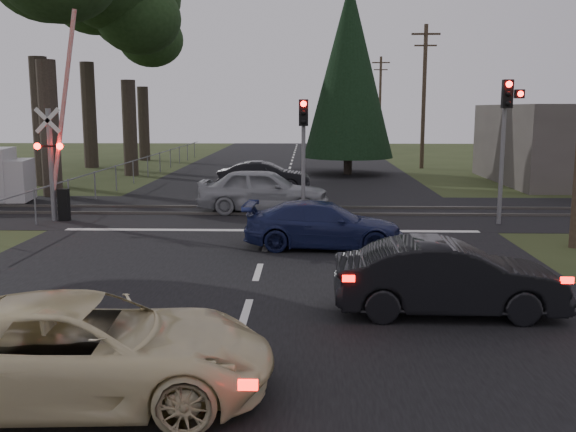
{
  "coord_description": "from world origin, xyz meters",
  "views": [
    {
      "loc": [
        1.15,
        -11.55,
        3.77
      ],
      "look_at": [
        0.69,
        3.25,
        1.3
      ],
      "focal_mm": 40.0,
      "sensor_mm": 36.0,
      "label": 1
    }
  ],
  "objects_px": {
    "traffic_signal_center": "(303,138)",
    "cream_coupe": "(84,350)",
    "traffic_signal_right": "(507,124)",
    "utility_pole_mid": "(424,94)",
    "utility_pole_far": "(380,100)",
    "crossing_signal": "(58,161)",
    "dark_car_far": "(264,177)",
    "silver_car": "(263,190)",
    "blue_sedan": "(324,225)",
    "dark_hatchback": "(448,278)"
  },
  "relations": [
    {
      "from": "utility_pole_far",
      "to": "silver_car",
      "type": "xyz_separation_m",
      "value": [
        -8.97,
        -43.18,
        -3.91
      ]
    },
    {
      "from": "traffic_signal_right",
      "to": "dark_car_far",
      "type": "distance_m",
      "value": 12.09
    },
    {
      "from": "crossing_signal",
      "to": "silver_car",
      "type": "relative_size",
      "value": 1.45
    },
    {
      "from": "dark_car_far",
      "to": "cream_coupe",
      "type": "bearing_deg",
      "value": 177.22
    },
    {
      "from": "crossing_signal",
      "to": "traffic_signal_right",
      "type": "height_order",
      "value": "crossing_signal"
    },
    {
      "from": "blue_sedan",
      "to": "dark_hatchback",
      "type": "bearing_deg",
      "value": -156.28
    },
    {
      "from": "utility_pole_mid",
      "to": "cream_coupe",
      "type": "relative_size",
      "value": 1.82
    },
    {
      "from": "cream_coupe",
      "to": "blue_sedan",
      "type": "bearing_deg",
      "value": -23.62
    },
    {
      "from": "traffic_signal_right",
      "to": "silver_car",
      "type": "relative_size",
      "value": 0.98
    },
    {
      "from": "dark_hatchback",
      "to": "cream_coupe",
      "type": "bearing_deg",
      "value": 124.94
    },
    {
      "from": "crossing_signal",
      "to": "utility_pole_far",
      "type": "relative_size",
      "value": 0.77
    },
    {
      "from": "traffic_signal_center",
      "to": "blue_sedan",
      "type": "relative_size",
      "value": 0.94
    },
    {
      "from": "silver_car",
      "to": "dark_car_far",
      "type": "bearing_deg",
      "value": 6.68
    },
    {
      "from": "blue_sedan",
      "to": "dark_car_far",
      "type": "bearing_deg",
      "value": 14.62
    },
    {
      "from": "dark_hatchback",
      "to": "blue_sedan",
      "type": "xyz_separation_m",
      "value": [
        -2.15,
        5.72,
        -0.06
      ]
    },
    {
      "from": "traffic_signal_center",
      "to": "utility_pole_mid",
      "type": "height_order",
      "value": "utility_pole_mid"
    },
    {
      "from": "dark_hatchback",
      "to": "blue_sedan",
      "type": "relative_size",
      "value": 0.96
    },
    {
      "from": "silver_car",
      "to": "blue_sedan",
      "type": "distance_m",
      "value": 6.41
    },
    {
      "from": "crossing_signal",
      "to": "dark_car_far",
      "type": "relative_size",
      "value": 1.66
    },
    {
      "from": "utility_pole_mid",
      "to": "utility_pole_far",
      "type": "height_order",
      "value": "same"
    },
    {
      "from": "crossing_signal",
      "to": "cream_coupe",
      "type": "relative_size",
      "value": 1.41
    },
    {
      "from": "utility_pole_mid",
      "to": "dark_car_far",
      "type": "relative_size",
      "value": 2.14
    },
    {
      "from": "traffic_signal_right",
      "to": "utility_pole_mid",
      "type": "bearing_deg",
      "value": 87.34
    },
    {
      "from": "utility_pole_far",
      "to": "blue_sedan",
      "type": "bearing_deg",
      "value": -97.98
    },
    {
      "from": "traffic_signal_center",
      "to": "blue_sedan",
      "type": "xyz_separation_m",
      "value": [
        0.6,
        -4.93,
        -2.17
      ]
    },
    {
      "from": "utility_pole_mid",
      "to": "cream_coupe",
      "type": "bearing_deg",
      "value": -106.9
    },
    {
      "from": "traffic_signal_right",
      "to": "cream_coupe",
      "type": "height_order",
      "value": "traffic_signal_right"
    },
    {
      "from": "crossing_signal",
      "to": "silver_car",
      "type": "bearing_deg",
      "value": 16.63
    },
    {
      "from": "utility_pole_far",
      "to": "blue_sedan",
      "type": "height_order",
      "value": "utility_pole_far"
    },
    {
      "from": "cream_coupe",
      "to": "dark_car_far",
      "type": "xyz_separation_m",
      "value": [
        0.9,
        21.48,
        0.01
      ]
    },
    {
      "from": "utility_pole_mid",
      "to": "cream_coupe",
      "type": "height_order",
      "value": "utility_pole_mid"
    },
    {
      "from": "crossing_signal",
      "to": "silver_car",
      "type": "xyz_separation_m",
      "value": [
        6.8,
        2.03,
        -1.24
      ]
    },
    {
      "from": "utility_pole_mid",
      "to": "traffic_signal_center",
      "type": "bearing_deg",
      "value": -111.21
    },
    {
      "from": "crossing_signal",
      "to": "traffic_signal_right",
      "type": "bearing_deg",
      "value": -1.21
    },
    {
      "from": "traffic_signal_center",
      "to": "dark_car_far",
      "type": "height_order",
      "value": "traffic_signal_center"
    },
    {
      "from": "traffic_signal_right",
      "to": "dark_car_far",
      "type": "height_order",
      "value": "traffic_signal_right"
    },
    {
      "from": "utility_pole_mid",
      "to": "blue_sedan",
      "type": "bearing_deg",
      "value": -105.89
    },
    {
      "from": "utility_pole_mid",
      "to": "utility_pole_far",
      "type": "distance_m",
      "value": 25.0
    },
    {
      "from": "utility_pole_far",
      "to": "cream_coupe",
      "type": "bearing_deg",
      "value": -99.9
    },
    {
      "from": "silver_car",
      "to": "blue_sedan",
      "type": "bearing_deg",
      "value": -158.09
    },
    {
      "from": "traffic_signal_right",
      "to": "silver_car",
      "type": "bearing_deg",
      "value": 163.71
    },
    {
      "from": "traffic_signal_center",
      "to": "dark_hatchback",
      "type": "bearing_deg",
      "value": -75.52
    },
    {
      "from": "cream_coupe",
      "to": "utility_pole_far",
      "type": "bearing_deg",
      "value": -14.06
    },
    {
      "from": "utility_pole_far",
      "to": "silver_car",
      "type": "bearing_deg",
      "value": -101.74
    },
    {
      "from": "utility_pole_far",
      "to": "blue_sedan",
      "type": "relative_size",
      "value": 2.07
    },
    {
      "from": "traffic_signal_right",
      "to": "dark_hatchback",
      "type": "height_order",
      "value": "traffic_signal_right"
    },
    {
      "from": "traffic_signal_right",
      "to": "blue_sedan",
      "type": "height_order",
      "value": "traffic_signal_right"
    },
    {
      "from": "utility_pole_far",
      "to": "cream_coupe",
      "type": "height_order",
      "value": "utility_pole_far"
    },
    {
      "from": "traffic_signal_center",
      "to": "cream_coupe",
      "type": "height_order",
      "value": "traffic_signal_center"
    },
    {
      "from": "utility_pole_far",
      "to": "blue_sedan",
      "type": "distance_m",
      "value": 49.9
    }
  ]
}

